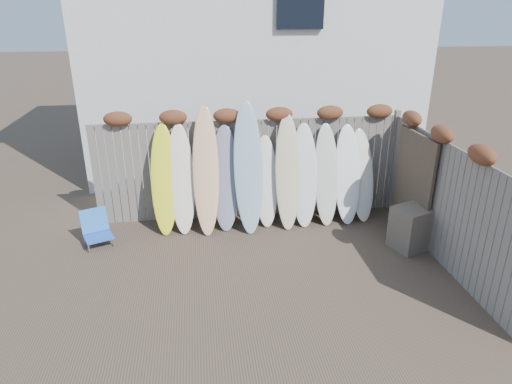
{
  "coord_description": "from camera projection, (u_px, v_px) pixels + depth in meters",
  "views": [
    {
      "loc": [
        -0.97,
        -6.11,
        4.04
      ],
      "look_at": [
        0.0,
        1.2,
        1.0
      ],
      "focal_mm": 32.0,
      "sensor_mm": 36.0,
      "label": 1
    }
  ],
  "objects": [
    {
      "name": "surfboard_4",
      "position": [
        248.0,
        168.0,
        8.54
      ],
      "size": [
        0.55,
        0.85,
        2.41
      ],
      "primitive_type": "ellipsoid",
      "rotation": [
        -0.31,
        0.0,
        -0.01
      ],
      "color": "#8CACBF",
      "rests_on": "ground"
    },
    {
      "name": "surfboard_9",
      "position": [
        347.0,
        175.0,
        8.94
      ],
      "size": [
        0.56,
        0.71,
        1.9
      ],
      "primitive_type": "ellipsoid",
      "rotation": [
        -0.31,
        0.0,
        -0.07
      ],
      "color": "white",
      "rests_on": "ground"
    },
    {
      "name": "surfboard_1",
      "position": [
        181.0,
        179.0,
        8.54
      ],
      "size": [
        0.51,
        0.73,
        2.01
      ],
      "primitive_type": "ellipsoid",
      "rotation": [
        -0.31,
        0.0,
        0.03
      ],
      "color": "#F3E4D0",
      "rests_on": "ground"
    },
    {
      "name": "back_fence",
      "position": [
        251.0,
        160.0,
        9.01
      ],
      "size": [
        6.05,
        0.28,
        2.24
      ],
      "color": "slate",
      "rests_on": "ground"
    },
    {
      "name": "beach_chair",
      "position": [
        96.0,
        229.0,
        8.23
      ],
      "size": [
        0.63,
        0.65,
        0.63
      ],
      "color": "blue",
      "rests_on": "ground"
    },
    {
      "name": "lattice_panel",
      "position": [
        412.0,
        185.0,
        8.33
      ],
      "size": [
        0.1,
        1.3,
        1.95
      ],
      "primitive_type": "cube",
      "rotation": [
        0.0,
        0.0,
        0.03
      ],
      "color": "brown",
      "rests_on": "ground"
    },
    {
      "name": "house",
      "position": [
        249.0,
        39.0,
        12.06
      ],
      "size": [
        8.5,
        5.5,
        6.33
      ],
      "color": "silver",
      "rests_on": "ground"
    },
    {
      "name": "right_fence",
      "position": [
        446.0,
        197.0,
        7.42
      ],
      "size": [
        0.28,
        4.4,
        2.24
      ],
      "color": "slate",
      "rests_on": "ground"
    },
    {
      "name": "surfboard_2",
      "position": [
        206.0,
        171.0,
        8.48
      ],
      "size": [
        0.53,
        0.84,
        2.33
      ],
      "primitive_type": "ellipsoid",
      "rotation": [
        -0.31,
        0.0,
        -0.06
      ],
      "color": "#FFB397",
      "rests_on": "ground"
    },
    {
      "name": "surfboard_7",
      "position": [
        304.0,
        175.0,
        8.82
      ],
      "size": [
        0.57,
        0.73,
        1.95
      ],
      "primitive_type": "ellipsoid",
      "rotation": [
        -0.31,
        0.0,
        -0.08
      ],
      "color": "silver",
      "rests_on": "ground"
    },
    {
      "name": "ground",
      "position": [
        266.0,
        278.0,
        7.26
      ],
      "size": [
        80.0,
        80.0,
        0.0
      ],
      "primitive_type": "plane",
      "color": "#493A2D"
    },
    {
      "name": "surfboard_0",
      "position": [
        164.0,
        180.0,
        8.5
      ],
      "size": [
        0.52,
        0.74,
        2.02
      ],
      "primitive_type": "ellipsoid",
      "rotation": [
        -0.31,
        0.0,
        -0.05
      ],
      "color": "#F8FF1F",
      "rests_on": "ground"
    },
    {
      "name": "surfboard_3",
      "position": [
        225.0,
        178.0,
        8.66
      ],
      "size": [
        0.58,
        0.73,
        1.95
      ],
      "primitive_type": "ellipsoid",
      "rotation": [
        -0.31,
        0.0,
        -0.08
      ],
      "color": "gray",
      "rests_on": "ground"
    },
    {
      "name": "surfboard_6",
      "position": [
        288.0,
        172.0,
        8.71
      ],
      "size": [
        0.53,
        0.79,
        2.14
      ],
      "primitive_type": "ellipsoid",
      "rotation": [
        -0.31,
        0.0,
        -0.08
      ],
      "color": "beige",
      "rests_on": "ground"
    },
    {
      "name": "surfboard_8",
      "position": [
        326.0,
        175.0,
        8.89
      ],
      "size": [
        0.51,
        0.71,
        1.93
      ],
      "primitive_type": "ellipsoid",
      "rotation": [
        -0.31,
        0.0,
        -0.06
      ],
      "color": "beige",
      "rests_on": "ground"
    },
    {
      "name": "surfboard_10",
      "position": [
        362.0,
        175.0,
        9.05
      ],
      "size": [
        0.56,
        0.69,
        1.79
      ],
      "primitive_type": "ellipsoid",
      "rotation": [
        -0.31,
        0.0,
        0.1
      ],
      "color": "silver",
      "rests_on": "ground"
    },
    {
      "name": "surfboard_5",
      "position": [
        266.0,
        181.0,
        8.83
      ],
      "size": [
        0.47,
        0.64,
        1.73
      ],
      "primitive_type": "ellipsoid",
      "rotation": [
        -0.31,
        0.0,
        -0.03
      ],
      "color": "white",
      "rests_on": "ground"
    },
    {
      "name": "wooden_crate",
      "position": [
        412.0,
        228.0,
        8.07
      ],
      "size": [
        0.81,
        0.75,
        0.76
      ],
      "primitive_type": "cube",
      "rotation": [
        0.0,
        0.0,
        0.37
      ],
      "color": "#50403C",
      "rests_on": "ground"
    }
  ]
}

